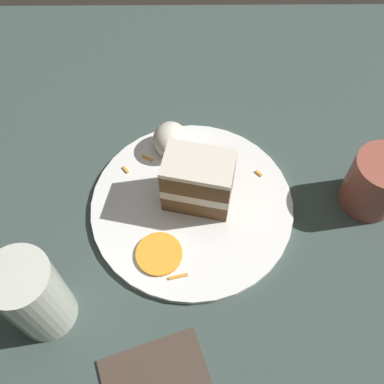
# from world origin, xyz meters

# --- Properties ---
(ground_plane) EXTENTS (6.00, 6.00, 0.00)m
(ground_plane) POSITION_xyz_m (0.00, 0.00, 0.00)
(ground_plane) COLOR black
(ground_plane) RESTS_ON ground
(dining_table) EXTENTS (1.09, 0.96, 0.03)m
(dining_table) POSITION_xyz_m (0.00, 0.00, 0.01)
(dining_table) COLOR #384742
(dining_table) RESTS_ON ground
(plate) EXTENTS (0.30, 0.30, 0.01)m
(plate) POSITION_xyz_m (0.06, 0.01, 0.03)
(plate) COLOR white
(plate) RESTS_ON dining_table
(cake_slice) EXTENTS (0.08, 0.11, 0.09)m
(cake_slice) POSITION_xyz_m (0.07, 0.00, 0.08)
(cake_slice) COLOR brown
(cake_slice) RESTS_ON plate
(cream_dollop) EXTENTS (0.06, 0.06, 0.05)m
(cream_dollop) POSITION_xyz_m (0.16, 0.04, 0.06)
(cream_dollop) COLOR silver
(cream_dollop) RESTS_ON plate
(orange_garnish) EXTENTS (0.07, 0.07, 0.00)m
(orange_garnish) POSITION_xyz_m (-0.02, 0.06, 0.04)
(orange_garnish) COLOR orange
(orange_garnish) RESTS_ON plate
(carrot_shreds_scatter) EXTENTS (0.21, 0.22, 0.00)m
(carrot_shreds_scatter) POSITION_xyz_m (0.06, 0.04, 0.04)
(carrot_shreds_scatter) COLOR orange
(carrot_shreds_scatter) RESTS_ON plate
(drinking_glass) EXTENTS (0.08, 0.08, 0.14)m
(drinking_glass) POSITION_xyz_m (-0.10, 0.20, 0.09)
(drinking_glass) COLOR beige
(drinking_glass) RESTS_ON dining_table
(coffee_mug) EXTENTS (0.08, 0.08, 0.09)m
(coffee_mug) POSITION_xyz_m (0.07, -0.26, 0.08)
(coffee_mug) COLOR #994C3D
(coffee_mug) RESTS_ON dining_table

